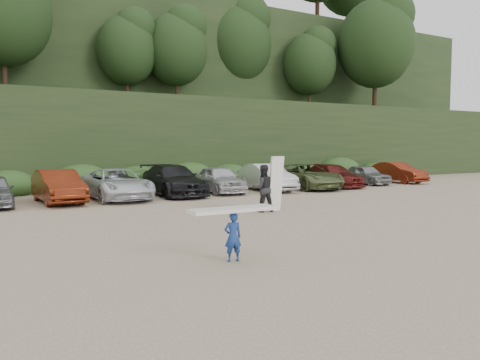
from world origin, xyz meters
TOP-DOWN VIEW (x-y plane):
  - ground at (0.00, 0.00)m, footprint 120.00×120.00m
  - hillside_backdrop at (-0.26, 35.93)m, footprint 90.00×41.50m
  - parked_cars at (0.39, 9.92)m, footprint 39.54×6.21m
  - child_surfer at (-2.24, -4.05)m, footprint 2.12×0.61m
  - adult_surfer at (2.80, 2.47)m, footprint 1.42×0.92m

SIDE VIEW (x-z plane):
  - ground at x=0.00m, z-range 0.00..0.00m
  - parked_cars at x=0.39m, z-range -0.07..1.58m
  - child_surfer at x=-2.24m, z-range 0.23..1.50m
  - adult_surfer at x=2.80m, z-range -0.16..2.11m
  - hillside_backdrop at x=-0.26m, z-range -2.78..25.22m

